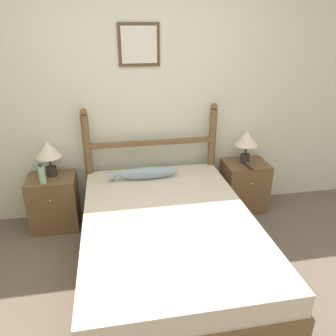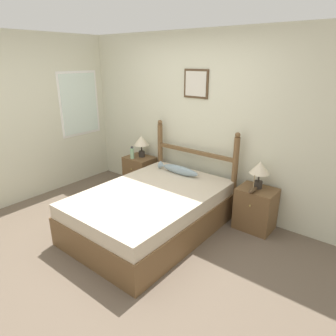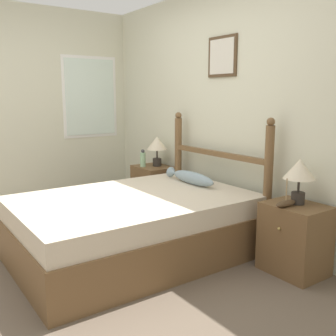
{
  "view_description": "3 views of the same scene",
  "coord_description": "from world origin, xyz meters",
  "px_view_note": "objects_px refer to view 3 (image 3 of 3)",
  "views": [
    {
      "loc": [
        -0.33,
        -1.7,
        2.0
      ],
      "look_at": [
        0.17,
        1.02,
        0.79
      ],
      "focal_mm": 35.0,
      "sensor_mm": 36.0,
      "label": 1
    },
    {
      "loc": [
        2.45,
        -2.02,
        2.17
      ],
      "look_at": [
        0.1,
        0.92,
        0.78
      ],
      "focal_mm": 32.0,
      "sensor_mm": 36.0,
      "label": 2
    },
    {
      "loc": [
        3.04,
        -1.11,
        1.44
      ],
      "look_at": [
        0.12,
        0.93,
        0.78
      ],
      "focal_mm": 42.0,
      "sensor_mm": 36.0,
      "label": 3
    }
  ],
  "objects_px": {
    "nightstand_left": "(153,189)",
    "fish_pillow": "(191,177)",
    "nightstand_right": "(295,239)",
    "model_boat": "(286,203)",
    "table_lamp_right": "(299,172)",
    "bed": "(134,226)",
    "bottle": "(143,159)",
    "table_lamp_left": "(157,145)"
  },
  "relations": [
    {
      "from": "nightstand_left",
      "to": "fish_pillow",
      "type": "xyz_separation_m",
      "value": [
        0.95,
        -0.16,
        0.33
      ]
    },
    {
      "from": "nightstand_right",
      "to": "table_lamp_right",
      "type": "xyz_separation_m",
      "value": [
        -0.01,
        0.03,
        0.55
      ]
    },
    {
      "from": "nightstand_right",
      "to": "fish_pillow",
      "type": "bearing_deg",
      "value": -172.05
    },
    {
      "from": "bottle",
      "to": "nightstand_right",
      "type": "bearing_deg",
      "value": 3.12
    },
    {
      "from": "nightstand_left",
      "to": "table_lamp_right",
      "type": "distance_m",
      "value": 2.18
    },
    {
      "from": "nightstand_left",
      "to": "nightstand_right",
      "type": "bearing_deg",
      "value": 0.0
    },
    {
      "from": "bed",
      "to": "nightstand_left",
      "type": "distance_m",
      "value": 1.39
    },
    {
      "from": "bed",
      "to": "fish_pillow",
      "type": "distance_m",
      "value": 0.82
    },
    {
      "from": "bed",
      "to": "bottle",
      "type": "relative_size",
      "value": 9.68
    },
    {
      "from": "table_lamp_right",
      "to": "table_lamp_left",
      "type": "bearing_deg",
      "value": 179.33
    },
    {
      "from": "nightstand_right",
      "to": "table_lamp_right",
      "type": "height_order",
      "value": "table_lamp_right"
    },
    {
      "from": "table_lamp_right",
      "to": "bottle",
      "type": "bearing_deg",
      "value": -176.19
    },
    {
      "from": "nightstand_left",
      "to": "table_lamp_right",
      "type": "relative_size",
      "value": 1.56
    },
    {
      "from": "model_boat",
      "to": "bottle",
      "type": "bearing_deg",
      "value": 179.86
    },
    {
      "from": "table_lamp_left",
      "to": "bed",
      "type": "bearing_deg",
      "value": -42.05
    },
    {
      "from": "table_lamp_right",
      "to": "model_boat",
      "type": "xyz_separation_m",
      "value": [
        0.0,
        -0.15,
        -0.23
      ]
    },
    {
      "from": "nightstand_right",
      "to": "fish_pillow",
      "type": "height_order",
      "value": "fish_pillow"
    },
    {
      "from": "nightstand_left",
      "to": "bottle",
      "type": "distance_m",
      "value": 0.4
    },
    {
      "from": "model_boat",
      "to": "table_lamp_right",
      "type": "bearing_deg",
      "value": 90.35
    },
    {
      "from": "table_lamp_left",
      "to": "bottle",
      "type": "relative_size",
      "value": 1.72
    },
    {
      "from": "nightstand_right",
      "to": "bed",
      "type": "bearing_deg",
      "value": -139.73
    },
    {
      "from": "bed",
      "to": "nightstand_left",
      "type": "height_order",
      "value": "nightstand_left"
    },
    {
      "from": "bed",
      "to": "table_lamp_left",
      "type": "bearing_deg",
      "value": 137.95
    },
    {
      "from": "nightstand_right",
      "to": "model_boat",
      "type": "relative_size",
      "value": 2.52
    },
    {
      "from": "nightstand_left",
      "to": "table_lamp_left",
      "type": "bearing_deg",
      "value": 79.6
    },
    {
      "from": "nightstand_right",
      "to": "bottle",
      "type": "relative_size",
      "value": 2.69
    },
    {
      "from": "nightstand_left",
      "to": "model_boat",
      "type": "bearing_deg",
      "value": -3.35
    },
    {
      "from": "nightstand_left",
      "to": "model_boat",
      "type": "xyz_separation_m",
      "value": [
        2.11,
        -0.12,
        0.32
      ]
    },
    {
      "from": "nightstand_right",
      "to": "bottle",
      "type": "height_order",
      "value": "bottle"
    },
    {
      "from": "table_lamp_right",
      "to": "bottle",
      "type": "height_order",
      "value": "table_lamp_right"
    },
    {
      "from": "bottle",
      "to": "model_boat",
      "type": "relative_size",
      "value": 0.94
    },
    {
      "from": "model_boat",
      "to": "fish_pillow",
      "type": "distance_m",
      "value": 1.16
    },
    {
      "from": "nightstand_left",
      "to": "nightstand_right",
      "type": "distance_m",
      "value": 2.12
    },
    {
      "from": "table_lamp_right",
      "to": "bed",
      "type": "bearing_deg",
      "value": -138.59
    },
    {
      "from": "nightstand_left",
      "to": "table_lamp_left",
      "type": "height_order",
      "value": "table_lamp_left"
    },
    {
      "from": "bed",
      "to": "nightstand_left",
      "type": "bearing_deg",
      "value": 139.73
    },
    {
      "from": "nightstand_right",
      "to": "bottle",
      "type": "xyz_separation_m",
      "value": [
        -2.17,
        -0.12,
        0.38
      ]
    },
    {
      "from": "nightstand_left",
      "to": "table_lamp_left",
      "type": "relative_size",
      "value": 1.56
    },
    {
      "from": "table_lamp_left",
      "to": "model_boat",
      "type": "xyz_separation_m",
      "value": [
        2.1,
        -0.17,
        -0.23
      ]
    },
    {
      "from": "table_lamp_right",
      "to": "model_boat",
      "type": "relative_size",
      "value": 1.61
    },
    {
      "from": "table_lamp_right",
      "to": "model_boat",
      "type": "bearing_deg",
      "value": -89.65
    },
    {
      "from": "nightstand_right",
      "to": "bottle",
      "type": "bearing_deg",
      "value": -176.88
    }
  ]
}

